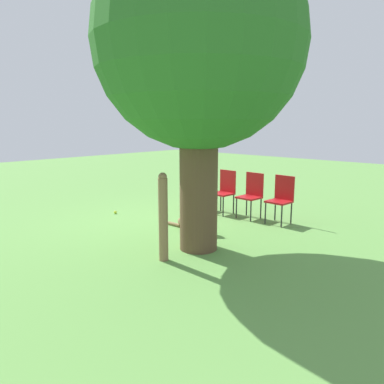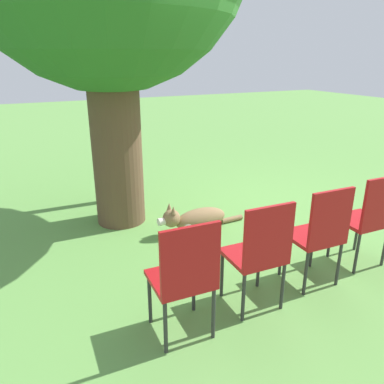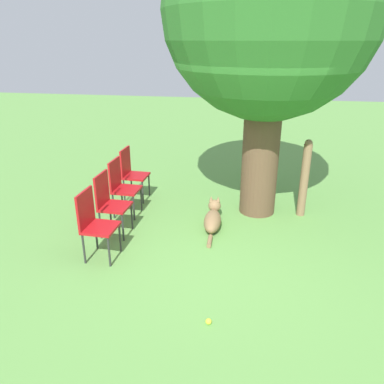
# 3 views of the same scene
# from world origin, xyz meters

# --- Properties ---
(ground_plane) EXTENTS (30.00, 30.00, 0.00)m
(ground_plane) POSITION_xyz_m (0.00, 0.00, 0.00)
(ground_plane) COLOR #609947
(oak_tree) EXTENTS (3.20, 3.20, 4.81)m
(oak_tree) POSITION_xyz_m (0.46, 1.31, 3.16)
(oak_tree) COLOR brown
(oak_tree) RESTS_ON ground_plane
(dog) EXTENTS (0.29, 1.18, 0.40)m
(dog) POSITION_xyz_m (-0.23, 0.58, 0.15)
(dog) COLOR olive
(dog) RESTS_ON ground_plane
(fence_post) EXTENTS (0.14, 0.14, 1.33)m
(fence_post) POSITION_xyz_m (1.21, 1.28, 0.67)
(fence_post) COLOR #846647
(fence_post) RESTS_ON ground_plane
(red_chair_0) EXTENTS (0.43, 0.45, 0.98)m
(red_chair_0) POSITION_xyz_m (-1.71, -0.59, 0.56)
(red_chair_0) COLOR #B21419
(red_chair_0) RESTS_ON ground_plane
(red_chair_1) EXTENTS (0.43, 0.45, 0.98)m
(red_chair_1) POSITION_xyz_m (-1.76, 0.09, 0.56)
(red_chair_1) COLOR #B21419
(red_chair_1) RESTS_ON ground_plane
(red_chair_2) EXTENTS (0.43, 0.45, 0.98)m
(red_chair_2) POSITION_xyz_m (-1.82, 0.78, 0.56)
(red_chair_2) COLOR #B21419
(red_chair_2) RESTS_ON ground_plane
(red_chair_3) EXTENTS (0.43, 0.45, 0.98)m
(red_chair_3) POSITION_xyz_m (-1.87, 1.47, 0.56)
(red_chair_3) COLOR #B21419
(red_chair_3) RESTS_ON ground_plane
(tennis_ball) EXTENTS (0.07, 0.07, 0.07)m
(tennis_ball) POSITION_xyz_m (-0.01, -1.66, 0.03)
(tennis_ball) COLOR #CCE033
(tennis_ball) RESTS_ON ground_plane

